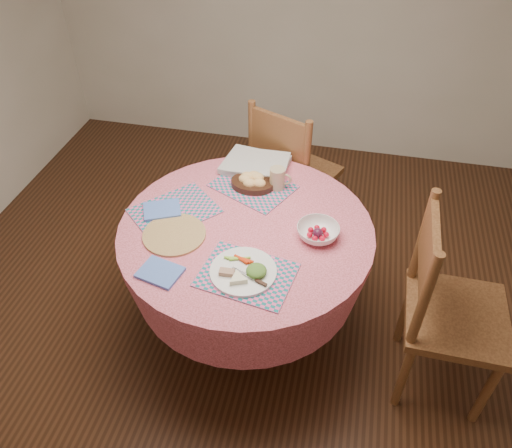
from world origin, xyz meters
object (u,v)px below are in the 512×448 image
(wicker_trivet, at_px, (174,234))
(latte_mug, at_px, (278,178))
(dinner_plate, at_px, (244,271))
(fruit_bowl, at_px, (318,232))
(chair_right, at_px, (446,307))
(dining_table, at_px, (246,256))
(bread_bowl, at_px, (252,181))
(chair_back, at_px, (290,171))

(wicker_trivet, bearing_deg, latte_mug, 48.96)
(dinner_plate, distance_m, fruit_bowl, 0.42)
(chair_right, bearing_deg, dinner_plate, 102.56)
(dinner_plate, bearing_deg, fruit_bowl, 47.70)
(dining_table, distance_m, wicker_trivet, 0.40)
(wicker_trivet, relative_size, latte_mug, 2.56)
(wicker_trivet, relative_size, fruit_bowl, 1.37)
(dining_table, height_order, bread_bowl, bread_bowl)
(dining_table, distance_m, bread_bowl, 0.40)
(dining_table, bearing_deg, fruit_bowl, 0.80)
(dining_table, xyz_separation_m, chair_back, (0.09, 0.82, -0.03))
(dining_table, height_order, chair_back, chair_back)
(dining_table, xyz_separation_m, chair_right, (0.97, -0.12, -0.01))
(dining_table, distance_m, latte_mug, 0.44)
(dining_table, height_order, wicker_trivet, wicker_trivet)
(latte_mug, height_order, fruit_bowl, latte_mug)
(fruit_bowl, bearing_deg, wicker_trivet, -168.48)
(chair_back, distance_m, fruit_bowl, 0.89)
(chair_back, bearing_deg, bread_bowl, 99.30)
(wicker_trivet, distance_m, fruit_bowl, 0.68)
(fruit_bowl, bearing_deg, dining_table, -179.20)
(dining_table, xyz_separation_m, latte_mug, (0.09, 0.34, 0.26))
(dining_table, distance_m, fruit_bowl, 0.41)
(bread_bowl, bearing_deg, chair_back, 75.20)
(bread_bowl, bearing_deg, latte_mug, 7.01)
(dining_table, bearing_deg, chair_right, -7.06)
(dining_table, bearing_deg, latte_mug, 74.95)
(wicker_trivet, relative_size, dinner_plate, 1.02)
(wicker_trivet, distance_m, latte_mug, 0.63)
(bread_bowl, bearing_deg, chair_right, -23.65)
(chair_back, height_order, latte_mug, chair_back)
(dining_table, relative_size, wicker_trivet, 4.13)
(dinner_plate, xyz_separation_m, fruit_bowl, (0.28, 0.31, 0.01))
(bread_bowl, bearing_deg, fruit_bowl, -39.40)
(bread_bowl, relative_size, latte_mug, 1.97)
(chair_right, xyz_separation_m, fruit_bowl, (-0.63, 0.13, 0.23))
(wicker_trivet, relative_size, bread_bowl, 1.30)
(chair_right, height_order, chair_back, chair_right)
(chair_right, bearing_deg, fruit_bowl, 79.81)
(latte_mug, distance_m, fruit_bowl, 0.42)
(chair_back, relative_size, fruit_bowl, 4.65)
(bread_bowl, height_order, fruit_bowl, bread_bowl)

